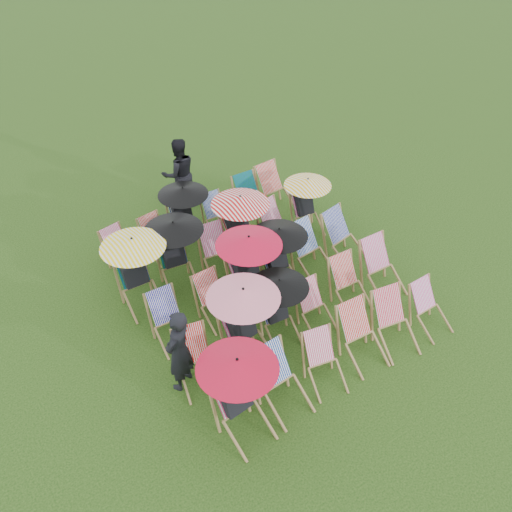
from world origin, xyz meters
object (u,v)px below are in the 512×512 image
deckchair_0 (240,396)px  person_left (179,351)px  person_rear (179,173)px  deckchair_29 (276,189)px  deckchair_5 (431,309)px

deckchair_0 → person_left: person_left is taller
person_rear → deckchair_29: bearing=152.1°
deckchair_0 → person_rear: person_rear is taller
deckchair_5 → person_rear: (-1.89, 5.99, 0.42)m
person_left → deckchair_0: bearing=73.3°
deckchair_5 → deckchair_0: bearing=177.5°
deckchair_0 → person_rear: 6.26m
deckchair_0 → deckchair_5: bearing=-7.5°
deckchair_0 → deckchair_5: 4.01m
deckchair_0 → deckchair_29: (3.89, 4.56, -0.26)m
deckchair_5 → person_rear: 6.30m
deckchair_5 → person_left: 4.56m
person_rear → deckchair_5: bearing=116.5°
deckchair_0 → person_left: (-0.35, 1.24, 0.04)m
deckchair_5 → person_left: person_left is taller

